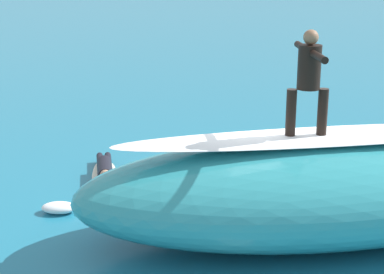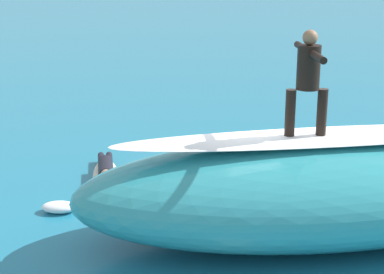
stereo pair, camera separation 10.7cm
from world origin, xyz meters
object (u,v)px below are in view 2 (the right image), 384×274
at_px(surfer_riding, 308,75).
at_px(surfer_paddling, 106,167).
at_px(surfboard_riding, 305,138).
at_px(surfboard_paddling, 106,178).

distance_m(surfer_riding, surfer_paddling, 4.77).
bearing_deg(surfer_riding, surfboard_riding, -66.30).
distance_m(surfer_riding, surfboard_paddling, 4.78).
relative_size(surfer_riding, surfer_paddling, 0.94).
height_order(surfboard_riding, surfer_paddling, surfboard_riding).
relative_size(surfboard_riding, surfboard_paddling, 1.02).
xyz_separation_m(surfboard_paddling, surfer_paddling, (-0.04, -0.12, 0.17)).
bearing_deg(surfboard_riding, surfboard_paddling, -41.31).
bearing_deg(surfboard_paddling, surfer_riding, 44.44).
distance_m(surfboard_riding, surfer_riding, 0.92).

